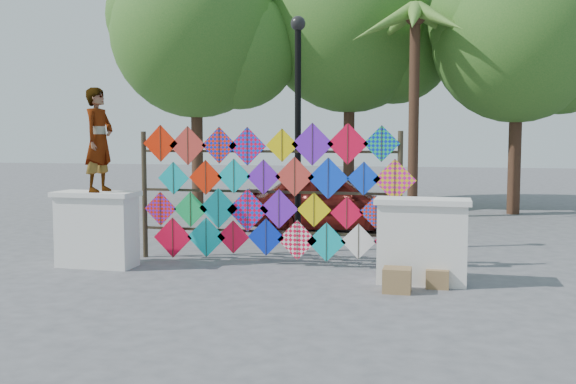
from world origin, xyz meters
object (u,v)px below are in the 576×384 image
object	(u,v)px
kite_rack	(269,194)
lamppost	(298,111)
vendor_woman	(99,140)
sedan	(331,202)

from	to	relation	value
kite_rack	lamppost	xyz separation A→B (m)	(0.22, 1.27, 1.47)
kite_rack	vendor_woman	xyz separation A→B (m)	(-2.70, -0.93, 0.93)
vendor_woman	sedan	size ratio (longest dim) A/B	0.43
kite_rack	lamppost	distance (m)	1.96
sedan	vendor_woman	bearing A→B (deg)	138.47
vendor_woman	lamppost	world-z (taller)	lamppost
vendor_woman	kite_rack	bearing A→B (deg)	-65.71
lamppost	vendor_woman	bearing A→B (deg)	-143.01
kite_rack	sedan	world-z (taller)	kite_rack
kite_rack	sedan	distance (m)	4.08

